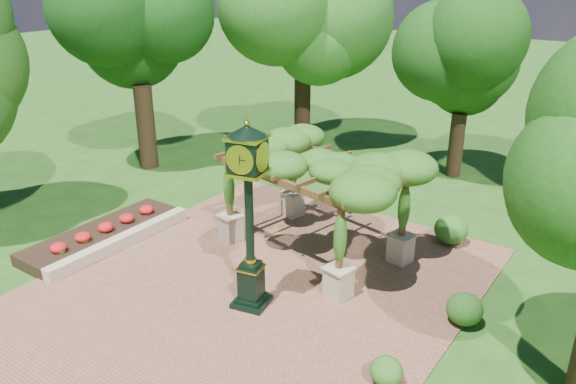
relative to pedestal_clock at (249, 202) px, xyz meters
The scene contains 13 objects.
ground 2.83m from the pedestal_clock, 141.66° to the right, with size 120.00×120.00×0.00m, color #1E4714.
brick_plaza 2.87m from the pedestal_clock, 122.71° to the left, with size 10.00×12.00×0.04m, color brown.
border_wall 5.65m from the pedestal_clock, behind, with size 0.35×5.00×0.40m, color #C6B793.
flower_bed 6.47m from the pedestal_clock, behind, with size 1.50×5.00×0.36m, color red.
pedestal_clock is the anchor object (origin of this frame).
pergola 3.25m from the pedestal_clock, 95.47° to the left, with size 5.55×4.07×3.17m.
sundial 7.61m from the pedestal_clock, 97.80° to the left, with size 0.53×0.53×0.91m.
shrub_front 4.69m from the pedestal_clock, ahead, with size 0.66×0.66×0.60m, color #295B1A.
shrub_mid 5.57m from the pedestal_clock, 26.08° to the left, with size 0.85×0.85×0.76m, color #275618.
shrub_back 7.01m from the pedestal_clock, 64.77° to the left, with size 0.99×0.99×0.89m, color #25591A.
tree_west_near 11.80m from the pedestal_clock, 150.48° to the left, with size 4.21×4.21×8.69m.
tree_west_far 13.77m from the pedestal_clock, 118.53° to the left, with size 4.98×4.98×7.80m.
tree_north 12.00m from the pedestal_clock, 86.15° to the left, with size 3.53×3.53×6.50m.
Camera 1 is at (7.93, -8.77, 7.80)m, focal length 35.00 mm.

